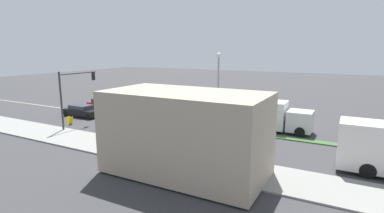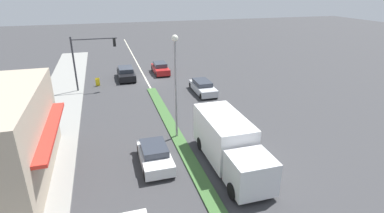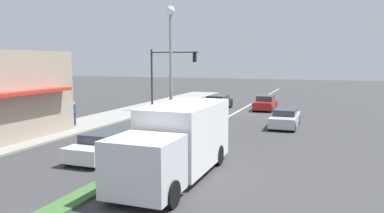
{
  "view_description": "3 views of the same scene",
  "coord_description": "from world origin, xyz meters",
  "px_view_note": "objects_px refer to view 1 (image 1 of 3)",
  "views": [
    {
      "loc": [
        26.4,
        26.91,
        7.79
      ],
      "look_at": [
        0.21,
        12.8,
        2.08
      ],
      "focal_mm": 28.0,
      "sensor_mm": 36.0,
      "label": 1
    },
    {
      "loc": [
        4.6,
        34.81,
        10.4
      ],
      "look_at": [
        -1.95,
        12.97,
        1.2
      ],
      "focal_mm": 28.0,
      "sensor_mm": 36.0,
      "label": 2
    },
    {
      "loc": [
        -7.86,
        33.68,
        4.68
      ],
      "look_at": [
        -0.5,
        13.69,
        2.06
      ],
      "focal_mm": 35.0,
      "sensor_mm": 36.0,
      "label": 3
    }
  ],
  "objects_px": {
    "hatchback_red": "(103,104)",
    "pedestrian": "(130,138)",
    "delivery_truck": "(268,115)",
    "sedan_silver": "(169,107)",
    "warning_aframe_sign": "(70,120)",
    "suv_black": "(82,111)",
    "traffic_signal_main": "(73,89)",
    "street_lamp": "(218,81)",
    "van_white": "(241,133)"
  },
  "relations": [
    {
      "from": "traffic_signal_main",
      "to": "warning_aframe_sign",
      "type": "distance_m",
      "value": 3.83
    },
    {
      "from": "van_white",
      "to": "street_lamp",
      "type": "bearing_deg",
      "value": -124.76
    },
    {
      "from": "hatchback_red",
      "to": "suv_black",
      "type": "distance_m",
      "value": 4.54
    },
    {
      "from": "street_lamp",
      "to": "suv_black",
      "type": "height_order",
      "value": "street_lamp"
    },
    {
      "from": "pedestrian",
      "to": "suv_black",
      "type": "relative_size",
      "value": 0.37
    },
    {
      "from": "traffic_signal_main",
      "to": "suv_black",
      "type": "xyz_separation_m",
      "value": [
        -3.92,
        -3.35,
        -3.24
      ]
    },
    {
      "from": "pedestrian",
      "to": "sedan_silver",
      "type": "height_order",
      "value": "pedestrian"
    },
    {
      "from": "street_lamp",
      "to": "hatchback_red",
      "type": "bearing_deg",
      "value": -97.17
    },
    {
      "from": "warning_aframe_sign",
      "to": "pedestrian",
      "type": "bearing_deg",
      "value": 72.45
    },
    {
      "from": "van_white",
      "to": "sedan_silver",
      "type": "bearing_deg",
      "value": -120.92
    },
    {
      "from": "traffic_signal_main",
      "to": "van_white",
      "type": "bearing_deg",
      "value": 103.63
    },
    {
      "from": "traffic_signal_main",
      "to": "street_lamp",
      "type": "xyz_separation_m",
      "value": [
        -6.12,
        13.02,
        0.88
      ]
    },
    {
      "from": "delivery_truck",
      "to": "sedan_silver",
      "type": "xyz_separation_m",
      "value": [
        -2.8,
        -13.27,
        -0.85
      ]
    },
    {
      "from": "traffic_signal_main",
      "to": "hatchback_red",
      "type": "distance_m",
      "value": 9.99
    },
    {
      "from": "delivery_truck",
      "to": "sedan_silver",
      "type": "distance_m",
      "value": 13.59
    },
    {
      "from": "hatchback_red",
      "to": "street_lamp",
      "type": "bearing_deg",
      "value": 82.83
    },
    {
      "from": "warning_aframe_sign",
      "to": "suv_black",
      "type": "distance_m",
      "value": 3.81
    },
    {
      "from": "warning_aframe_sign",
      "to": "suv_black",
      "type": "bearing_deg",
      "value": -150.72
    },
    {
      "from": "van_white",
      "to": "suv_black",
      "type": "height_order",
      "value": "suv_black"
    },
    {
      "from": "pedestrian",
      "to": "warning_aframe_sign",
      "type": "distance_m",
      "value": 11.56
    },
    {
      "from": "pedestrian",
      "to": "delivery_truck",
      "type": "relative_size",
      "value": 0.22
    },
    {
      "from": "delivery_truck",
      "to": "van_white",
      "type": "bearing_deg",
      "value": -15.82
    },
    {
      "from": "traffic_signal_main",
      "to": "sedan_silver",
      "type": "distance_m",
      "value": 12.32
    },
    {
      "from": "hatchback_red",
      "to": "sedan_silver",
      "type": "bearing_deg",
      "value": 107.95
    },
    {
      "from": "street_lamp",
      "to": "traffic_signal_main",
      "type": "bearing_deg",
      "value": -64.8
    },
    {
      "from": "suv_black",
      "to": "van_white",
      "type": "bearing_deg",
      "value": 90.0
    },
    {
      "from": "street_lamp",
      "to": "suv_black",
      "type": "bearing_deg",
      "value": -82.35
    },
    {
      "from": "street_lamp",
      "to": "sedan_silver",
      "type": "relative_size",
      "value": 1.62
    },
    {
      "from": "warning_aframe_sign",
      "to": "van_white",
      "type": "xyz_separation_m",
      "value": [
        -3.32,
        17.68,
        0.2
      ]
    },
    {
      "from": "hatchback_red",
      "to": "delivery_truck",
      "type": "bearing_deg",
      "value": 90.0
    },
    {
      "from": "warning_aframe_sign",
      "to": "sedan_silver",
      "type": "height_order",
      "value": "sedan_silver"
    },
    {
      "from": "warning_aframe_sign",
      "to": "delivery_truck",
      "type": "bearing_deg",
      "value": 112.18
    },
    {
      "from": "warning_aframe_sign",
      "to": "sedan_silver",
      "type": "distance_m",
      "value": 11.94
    },
    {
      "from": "pedestrian",
      "to": "hatchback_red",
      "type": "xyz_separation_m",
      "value": [
        -11.2,
        -14.0,
        -0.34
      ]
    },
    {
      "from": "warning_aframe_sign",
      "to": "suv_black",
      "type": "relative_size",
      "value": 0.18
    },
    {
      "from": "street_lamp",
      "to": "hatchback_red",
      "type": "xyz_separation_m",
      "value": [
        -2.2,
        -17.5,
        -4.11
      ]
    },
    {
      "from": "street_lamp",
      "to": "van_white",
      "type": "relative_size",
      "value": 1.89
    },
    {
      "from": "pedestrian",
      "to": "sedan_silver",
      "type": "relative_size",
      "value": 0.37
    },
    {
      "from": "sedan_silver",
      "to": "van_white",
      "type": "height_order",
      "value": "van_white"
    },
    {
      "from": "hatchback_red",
      "to": "pedestrian",
      "type": "bearing_deg",
      "value": 51.34
    },
    {
      "from": "delivery_truck",
      "to": "hatchback_red",
      "type": "distance_m",
      "value": 21.93
    },
    {
      "from": "warning_aframe_sign",
      "to": "delivery_truck",
      "type": "distance_m",
      "value": 20.47
    },
    {
      "from": "street_lamp",
      "to": "suv_black",
      "type": "xyz_separation_m",
      "value": [
        2.2,
        -16.37,
        -4.12
      ]
    },
    {
      "from": "pedestrian",
      "to": "warning_aframe_sign",
      "type": "bearing_deg",
      "value": -107.55
    },
    {
      "from": "street_lamp",
      "to": "van_white",
      "type": "distance_m",
      "value": 5.67
    },
    {
      "from": "warning_aframe_sign",
      "to": "hatchback_red",
      "type": "bearing_deg",
      "value": -158.83
    },
    {
      "from": "pedestrian",
      "to": "warning_aframe_sign",
      "type": "height_order",
      "value": "pedestrian"
    },
    {
      "from": "van_white",
      "to": "suv_black",
      "type": "distance_m",
      "value": 19.54
    },
    {
      "from": "warning_aframe_sign",
      "to": "suv_black",
      "type": "height_order",
      "value": "suv_black"
    },
    {
      "from": "hatchback_red",
      "to": "suv_black",
      "type": "bearing_deg",
      "value": 14.38
    }
  ]
}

